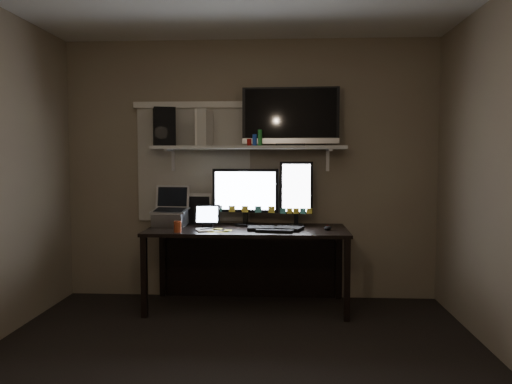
# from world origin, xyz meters

# --- Properties ---
(floor) EXTENTS (3.60, 3.60, 0.00)m
(floor) POSITION_xyz_m (0.00, 0.00, 0.00)
(floor) COLOR black
(floor) RESTS_ON ground
(back_wall) EXTENTS (3.60, 0.00, 3.60)m
(back_wall) POSITION_xyz_m (0.00, 1.80, 1.25)
(back_wall) COLOR #726252
(back_wall) RESTS_ON floor
(window_blinds) EXTENTS (1.10, 0.02, 1.10)m
(window_blinds) POSITION_xyz_m (-0.55, 1.79, 1.30)
(window_blinds) COLOR #BBB4A8
(window_blinds) RESTS_ON back_wall
(desk) EXTENTS (1.80, 0.75, 0.73)m
(desk) POSITION_xyz_m (0.00, 1.55, 0.55)
(desk) COLOR black
(desk) RESTS_ON floor
(wall_shelf) EXTENTS (1.80, 0.35, 0.03)m
(wall_shelf) POSITION_xyz_m (0.00, 1.62, 1.46)
(wall_shelf) COLOR #B7B8B3
(wall_shelf) RESTS_ON back_wall
(monitor_landscape) EXTENTS (0.63, 0.14, 0.55)m
(monitor_landscape) POSITION_xyz_m (-0.03, 1.61, 1.01)
(monitor_landscape) COLOR black
(monitor_landscape) RESTS_ON desk
(monitor_portrait) EXTENTS (0.31, 0.06, 0.61)m
(monitor_portrait) POSITION_xyz_m (0.45, 1.60, 1.04)
(monitor_portrait) COLOR black
(monitor_portrait) RESTS_ON desk
(keyboard) EXTENTS (0.51, 0.25, 0.03)m
(keyboard) POSITION_xyz_m (0.25, 1.33, 0.74)
(keyboard) COLOR black
(keyboard) RESTS_ON desk
(mouse) EXTENTS (0.09, 0.12, 0.04)m
(mouse) POSITION_xyz_m (0.72, 1.36, 0.75)
(mouse) COLOR black
(mouse) RESTS_ON desk
(notepad) EXTENTS (0.19, 0.22, 0.01)m
(notepad) POSITION_xyz_m (-0.37, 1.27, 0.74)
(notepad) COLOR silver
(notepad) RESTS_ON desk
(tablet) EXTENTS (0.24, 0.10, 0.21)m
(tablet) POSITION_xyz_m (-0.38, 1.51, 0.83)
(tablet) COLOR black
(tablet) RESTS_ON desk
(file_sorter) EXTENTS (0.23, 0.12, 0.29)m
(file_sorter) POSITION_xyz_m (-0.50, 1.71, 0.87)
(file_sorter) COLOR black
(file_sorter) RESTS_ON desk
(laptop) EXTENTS (0.35, 0.30, 0.37)m
(laptop) POSITION_xyz_m (-0.73, 1.52, 0.91)
(laptop) COLOR silver
(laptop) RESTS_ON desk
(cup) EXTENTS (0.08, 0.08, 0.10)m
(cup) POSITION_xyz_m (-0.58, 1.16, 0.78)
(cup) COLOR #95371B
(cup) RESTS_ON desk
(sticky_notes) EXTENTS (0.31, 0.24, 0.00)m
(sticky_notes) POSITION_xyz_m (-0.23, 1.28, 0.73)
(sticky_notes) COLOR yellow
(sticky_notes) RESTS_ON desk
(tv) EXTENTS (0.90, 0.20, 0.54)m
(tv) POSITION_xyz_m (0.39, 1.62, 1.75)
(tv) COLOR black
(tv) RESTS_ON wall_shelf
(game_console) EXTENTS (0.13, 0.29, 0.33)m
(game_console) POSITION_xyz_m (-0.41, 1.60, 1.65)
(game_console) COLOR beige
(game_console) RESTS_ON wall_shelf
(speaker) EXTENTS (0.26, 0.29, 0.36)m
(speaker) POSITION_xyz_m (-0.80, 1.63, 1.66)
(speaker) COLOR black
(speaker) RESTS_ON wall_shelf
(bottles) EXTENTS (0.25, 0.13, 0.15)m
(bottles) POSITION_xyz_m (0.06, 1.57, 1.56)
(bottles) COLOR #A50F0C
(bottles) RESTS_ON wall_shelf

